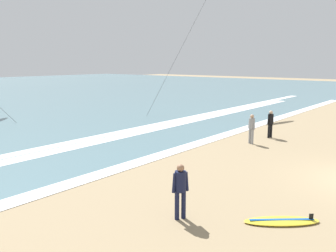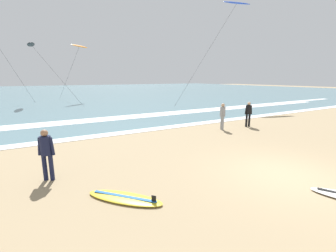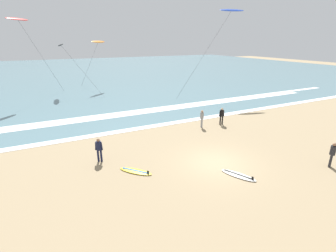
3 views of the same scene
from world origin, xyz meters
The scene contains 7 objects.
wave_foam_shoreline centered at (1.80, 8.25, 0.01)m, with size 53.65×0.86×0.01m, color white.
wave_foam_mid_break centered at (0.14, 12.75, 0.01)m, with size 47.66×0.95×0.01m, color white.
wave_foam_outer_break centered at (1.89, 13.73, 0.01)m, with size 57.55×0.79×0.01m, color white.
surfer_right_near centered at (4.96, 5.88, 0.96)m, with size 0.51×0.32×1.60m.
surfer_foreground_main centered at (-6.62, 3.49, 0.96)m, with size 0.49×0.33×1.60m.
surfer_left_far centered at (2.92, 6.06, 0.96)m, with size 0.32×0.50×1.60m.
surfboard_near_water centered at (-5.01, 1.20, 0.05)m, with size 1.84×1.97×0.25m.
Camera 1 is at (-13.69, -1.98, 4.36)m, focal length 36.30 mm.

